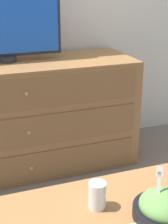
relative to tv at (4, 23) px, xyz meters
The scene contains 5 objects.
ground_plane 1.07m from the tv, 69.58° to the left, with size 12.00×12.00×0.00m, color #70665B.
dresser 0.65m from the tv, 43.81° to the right, with size 1.61×0.57×0.78m.
tv is the anchor object (origin of this frame).
takeout_bowl 1.57m from the tv, 76.82° to the right, with size 0.23×0.23×0.19m.
drink_cup 1.41m from the tv, 84.35° to the right, with size 0.07×0.07×0.11m.
Camera 1 is at (-0.38, -2.57, 1.30)m, focal length 55.00 mm.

